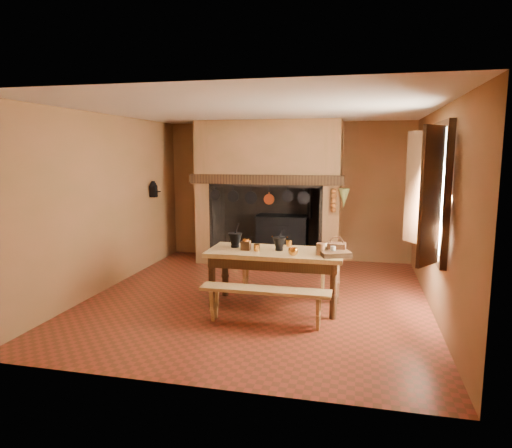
{
  "coord_description": "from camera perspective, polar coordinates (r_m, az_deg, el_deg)",
  "views": [
    {
      "loc": [
        1.47,
        -6.55,
        2.2
      ],
      "look_at": [
        -0.1,
        0.3,
        1.09
      ],
      "focal_mm": 32.0,
      "sensor_mm": 36.0,
      "label": 1
    }
  ],
  "objects": [
    {
      "name": "wall_right",
      "position": [
        6.68,
        21.73,
        1.46
      ],
      "size": [
        0.02,
        5.5,
        2.8
      ],
      "primitive_type": "cube",
      "color": "#985E3D",
      "rests_on": "floor"
    },
    {
      "name": "back_wall",
      "position": [
        9.45,
        3.96,
        4.1
      ],
      "size": [
        5.0,
        0.02,
        2.8
      ],
      "primitive_type": "cube",
      "color": "#985E3D",
      "rests_on": "floor"
    },
    {
      "name": "glass_jar",
      "position": [
        6.23,
        9.6,
        -3.31
      ],
      "size": [
        0.09,
        0.09,
        0.13
      ],
      "primitive_type": "cylinder",
      "rotation": [
        0.0,
        0.0,
        -0.21
      ],
      "color": "beige",
      "rests_on": "work_table"
    },
    {
      "name": "bench_front",
      "position": [
        5.92,
        1.15,
        -9.17
      ],
      "size": [
        1.69,
        0.3,
        0.47
      ],
      "color": "tan",
      "rests_on": "floor"
    },
    {
      "name": "wooden_tray",
      "position": [
        6.19,
        9.91,
        -3.7
      ],
      "size": [
        0.45,
        0.38,
        0.07
      ],
      "primitive_type": "cube",
      "rotation": [
        0.0,
        0.0,
        0.33
      ],
      "color": "#341E10",
      "rests_on": "work_table"
    },
    {
      "name": "floor",
      "position": [
        7.06,
        0.29,
        -9.17
      ],
      "size": [
        5.5,
        5.5,
        0.0
      ],
      "primitive_type": "plane",
      "color": "maroon",
      "rests_on": "ground"
    },
    {
      "name": "mortar_large",
      "position": [
        6.66,
        -2.63,
        -1.91
      ],
      "size": [
        0.21,
        0.21,
        0.36
      ],
      "rotation": [
        0.0,
        0.0,
        0.32
      ],
      "color": "black",
      "rests_on": "work_table"
    },
    {
      "name": "hearth_pans",
      "position": [
        9.36,
        -3.01,
        -4.03
      ],
      "size": [
        0.51,
        0.62,
        0.2
      ],
      "color": "orange",
      "rests_on": "floor"
    },
    {
      "name": "hanging_pans",
      "position": [
        8.59,
        0.73,
        3.37
      ],
      "size": [
        1.92,
        0.29,
        0.27
      ],
      "color": "black",
      "rests_on": "chimney_breast"
    },
    {
      "name": "herb_bunch",
      "position": [
        8.38,
        10.92,
        3.2
      ],
      "size": [
        0.2,
        0.2,
        0.35
      ],
      "primitive_type": "cone",
      "rotation": [
        3.14,
        0.0,
        0.0
      ],
      "color": "#606932",
      "rests_on": "chimney_breast"
    },
    {
      "name": "stoneware_crock",
      "position": [
        6.24,
        8.1,
        -3.11
      ],
      "size": [
        0.16,
        0.16,
        0.16
      ],
      "primitive_type": "cylinder",
      "rotation": [
        0.0,
        0.0,
        0.4
      ],
      "color": "brown",
      "rests_on": "work_table"
    },
    {
      "name": "wall_left",
      "position": [
        7.7,
        -18.19,
        2.57
      ],
      "size": [
        0.02,
        5.5,
        2.8
      ],
      "primitive_type": "cube",
      "color": "#985E3D",
      "rests_on": "floor"
    },
    {
      "name": "wall_coffee_mill",
      "position": [
        9.01,
        -12.7,
        4.41
      ],
      "size": [
        0.23,
        0.16,
        0.31
      ],
      "color": "black",
      "rests_on": "wall_left"
    },
    {
      "name": "coffee_grinder",
      "position": [
        6.49,
        -1.28,
        -2.59
      ],
      "size": [
        0.17,
        0.13,
        0.2
      ],
      "rotation": [
        0.0,
        0.0,
        0.01
      ],
      "color": "#341E10",
      "rests_on": "work_table"
    },
    {
      "name": "chimney_breast",
      "position": [
        9.04,
        1.66,
        6.51
      ],
      "size": [
        2.95,
        0.96,
        2.8
      ],
      "color": "#985E3D",
      "rests_on": "floor"
    },
    {
      "name": "brass_mug_a",
      "position": [
        6.42,
        0.1,
        -2.98
      ],
      "size": [
        0.11,
        0.11,
        0.1
      ],
      "primitive_type": "cylinder",
      "rotation": [
        0.0,
        0.0,
        -0.42
      ],
      "color": "orange",
      "rests_on": "work_table"
    },
    {
      "name": "iron_range",
      "position": [
        9.28,
        3.35,
        -1.69
      ],
      "size": [
        1.12,
        0.55,
        1.6
      ],
      "color": "black",
      "rests_on": "floor"
    },
    {
      "name": "brass_mug_b",
      "position": [
        6.75,
        4.14,
        -2.41
      ],
      "size": [
        0.1,
        0.1,
        0.09
      ],
      "primitive_type": "cylinder",
      "rotation": [
        0.0,
        0.0,
        0.28
      ],
      "color": "orange",
      "rests_on": "work_table"
    },
    {
      "name": "mixing_bowl",
      "position": [
        6.6,
        9.64,
        -2.87
      ],
      "size": [
        0.34,
        0.34,
        0.07
      ],
      "primitive_type": "imported",
      "rotation": [
        0.0,
        0.0,
        -0.19
      ],
      "color": "#BCB090",
      "rests_on": "work_table"
    },
    {
      "name": "ceiling",
      "position": [
        6.74,
        0.3,
        14.09
      ],
      "size": [
        5.5,
        5.5,
        0.0
      ],
      "primitive_type": "plane",
      "rotation": [
        3.14,
        0.0,
        0.0
      ],
      "color": "silver",
      "rests_on": "back_wall"
    },
    {
      "name": "onion_string",
      "position": [
        8.4,
        9.69,
        2.9
      ],
      "size": [
        0.12,
        0.1,
        0.46
      ],
      "primitive_type": null,
      "color": "#A14F1D",
      "rests_on": "chimney_breast"
    },
    {
      "name": "window",
      "position": [
        6.23,
        21.06,
        3.78
      ],
      "size": [
        0.39,
        1.75,
        1.76
      ],
      "color": "white",
      "rests_on": "wall_right"
    },
    {
      "name": "wall_front",
      "position": [
        4.15,
        -8.07,
        -2.22
      ],
      "size": [
        5.0,
        0.02,
        2.8
      ],
      "primitive_type": "cube",
      "color": "#985E3D",
      "rests_on": "floor"
    },
    {
      "name": "brass_cup",
      "position": [
        6.16,
        4.67,
        -3.47
      ],
      "size": [
        0.16,
        0.16,
        0.1
      ],
      "primitive_type": "imported",
      "rotation": [
        0.0,
        0.0,
        -0.25
      ],
      "color": "orange",
      "rests_on": "work_table"
    },
    {
      "name": "mortar_small",
      "position": [
        6.45,
        2.92,
        -2.39
      ],
      "size": [
        0.19,
        0.19,
        0.32
      ],
      "rotation": [
        0.0,
        0.0,
        0.26
      ],
      "color": "black",
      "rests_on": "work_table"
    },
    {
      "name": "work_table",
      "position": [
        6.5,
        2.43,
        -4.44
      ],
      "size": [
        1.9,
        0.84,
        0.82
      ],
      "color": "tan",
      "rests_on": "floor"
    },
    {
      "name": "bench_back",
      "position": [
        7.29,
        3.47,
        -5.97
      ],
      "size": [
        1.53,
        0.27,
        0.43
      ],
      "color": "tan",
      "rests_on": "floor"
    },
    {
      "name": "wicker_basket",
      "position": [
        6.39,
        10.02,
        -2.9
      ],
      "size": [
        0.26,
        0.19,
        0.24
      ],
      "rotation": [
        0.0,
        0.0,
        -0.05
      ],
      "color": "#4E2D17",
      "rests_on": "work_table"
    }
  ]
}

